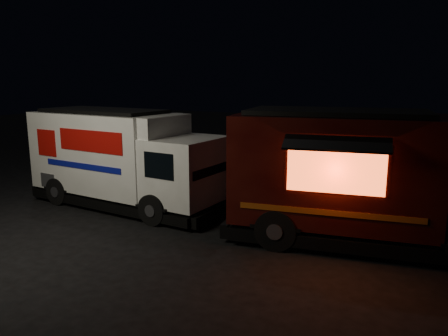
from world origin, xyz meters
The scene contains 3 objects.
ground centered at (0.00, 0.00, 0.00)m, with size 80.00×80.00×0.00m, color black.
white_truck centered at (-3.25, 1.45, 1.58)m, with size 6.97×2.38×3.16m, color white, non-canonical shape.
red_truck centered at (4.41, 1.60, 1.69)m, with size 7.27×2.68×3.38m, color #380F0A, non-canonical shape.
Camera 1 is at (5.87, -9.54, 4.13)m, focal length 35.00 mm.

